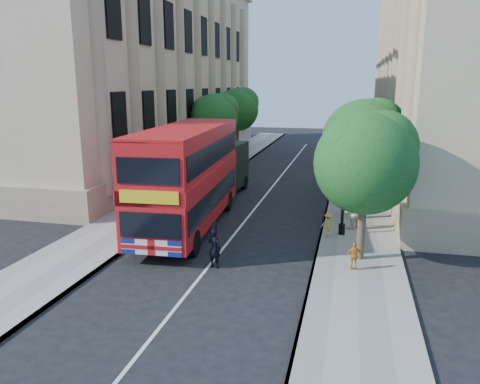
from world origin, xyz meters
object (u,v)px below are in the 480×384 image
Objects in this scene: police_constable at (215,248)px; woman_pedestrian at (352,212)px; box_van at (220,171)px; lamp_post at (344,185)px; double_decker_bus at (188,174)px.

woman_pedestrian is at bearing -108.74° from police_constable.
box_van is 3.48× the size of woman_pedestrian.
box_van is at bearing 138.70° from lamp_post.
woman_pedestrian is (0.44, 1.02, -1.56)m from lamp_post.
double_decker_bus is at bearing -27.96° from woman_pedestrian.
lamp_post is 3.13× the size of woman_pedestrian.
double_decker_bus is 6.81× the size of police_constable.
woman_pedestrian is (7.91, 1.34, -1.78)m from double_decker_bus.
woman_pedestrian is at bearing 66.51° from lamp_post.
double_decker_bus is 5.75m from police_constable.
box_van is 12.38m from police_constable.
box_van is 10.26m from woman_pedestrian.
lamp_post is 7.48m from double_decker_bus.
box_van is at bearing -53.16° from police_constable.
woman_pedestrian is (8.35, -5.93, -0.63)m from box_van.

